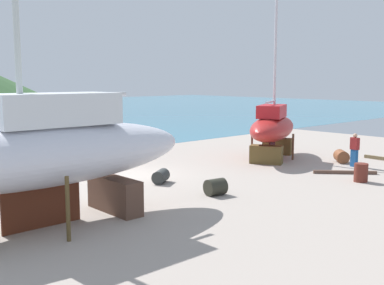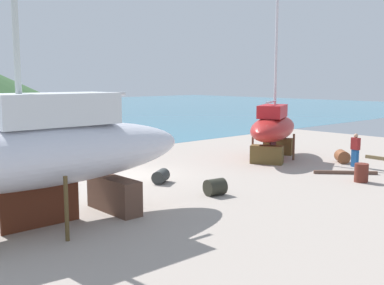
% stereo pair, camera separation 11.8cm
% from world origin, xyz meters
% --- Properties ---
extents(ground_plane, '(45.92, 45.92, 0.00)m').
position_xyz_m(ground_plane, '(0.00, -4.47, 0.00)').
color(ground_plane, '#A4978C').
extents(sailboat_far_slipway, '(7.00, 4.95, 10.89)m').
position_xyz_m(sailboat_far_slipway, '(8.61, -1.62, 1.75)').
color(sailboat_far_slipway, brown).
rests_on(sailboat_far_slipway, ground).
extents(sailboat_mid_port, '(10.40, 3.43, 16.38)m').
position_xyz_m(sailboat_mid_port, '(-6.47, -4.47, 2.31)').
color(sailboat_mid_port, '#47411D').
rests_on(sailboat_mid_port, ground).
extents(worker, '(0.33, 0.48, 1.74)m').
position_xyz_m(worker, '(9.75, -6.02, 0.90)').
color(worker, navy).
rests_on(worker, ground).
extents(barrel_by_slipway, '(0.85, 0.76, 0.65)m').
position_xyz_m(barrel_by_slipway, '(0.21, -5.29, 0.32)').
color(barrel_by_slipway, '#292920').
rests_on(barrel_by_slipway, ground).
extents(barrel_tipped_left, '(1.14, 1.13, 0.67)m').
position_xyz_m(barrel_tipped_left, '(10.41, -4.94, 0.33)').
color(barrel_tipped_left, brown).
rests_on(barrel_tipped_left, ground).
extents(barrel_rust_mid, '(0.73, 0.73, 0.82)m').
position_xyz_m(barrel_rust_mid, '(6.63, -8.00, 0.41)').
color(barrel_rust_mid, '#5E251C').
rests_on(barrel_rust_mid, ground).
extents(barrel_tipped_center, '(1.07, 0.97, 0.57)m').
position_xyz_m(barrel_tipped_center, '(0.03, -2.15, 0.29)').
color(barrel_tipped_center, '#2D3130').
rests_on(barrel_tipped_center, ground).
extents(timber_plank_near, '(0.94, 1.33, 0.16)m').
position_xyz_m(timber_plank_near, '(12.40, 0.54, 0.08)').
color(timber_plank_near, brown).
rests_on(timber_plank_near, ground).
extents(timber_long_fore, '(2.13, 2.30, 0.16)m').
position_xyz_m(timber_long_fore, '(7.71, -6.65, 0.08)').
color(timber_long_fore, brown).
rests_on(timber_long_fore, ground).
extents(timber_short_cross, '(0.29, 2.23, 0.19)m').
position_xyz_m(timber_short_cross, '(12.75, -6.20, 0.09)').
color(timber_short_cross, brown).
rests_on(timber_short_cross, ground).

